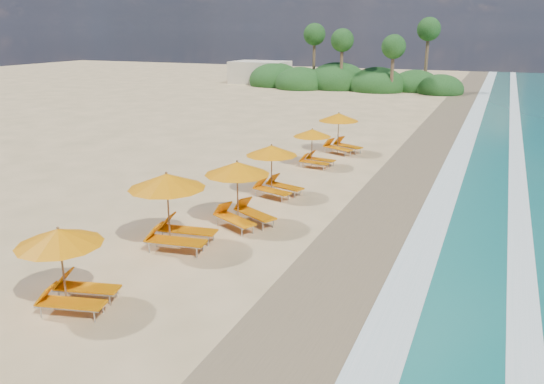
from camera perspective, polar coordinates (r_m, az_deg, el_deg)
ground at (r=20.18m, az=0.00°, el=-3.26°), size 160.00×160.00×0.00m
wet_sand at (r=19.08m, az=11.17°, el=-4.80°), size 4.00×160.00×0.01m
surf_foam at (r=18.78m, az=19.28°, el=-5.75°), size 4.00×160.00×0.01m
station_1 at (r=14.79m, az=-20.66°, el=-6.98°), size 2.74×2.65×2.22m
station_2 at (r=17.89m, az=-10.32°, el=-1.37°), size 3.00×2.85×2.56m
station_3 at (r=19.59m, az=-3.33°, el=0.26°), size 3.20×3.20×2.42m
station_4 at (r=23.11m, az=0.28°, el=2.64°), size 2.83×2.76×2.25m
station_5 at (r=28.22m, az=4.51°, el=4.94°), size 2.36×2.24×2.01m
station_6 at (r=31.53m, az=7.24°, el=6.47°), size 3.07×3.05×2.34m
treeline at (r=65.57m, az=7.69°, el=11.56°), size 25.80×8.80×9.74m
beach_building at (r=71.95m, az=-1.26°, el=12.49°), size 7.00×5.00×2.80m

